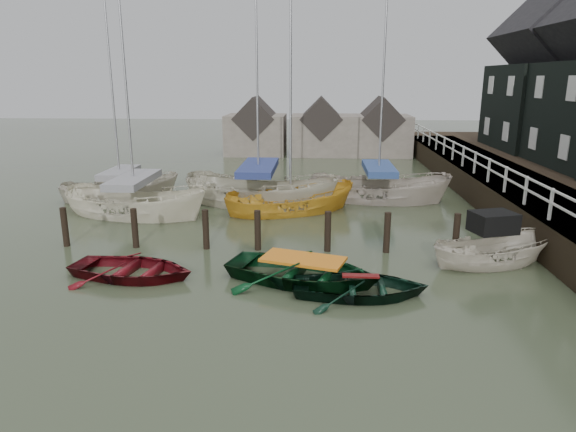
# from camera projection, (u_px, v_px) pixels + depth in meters

# --- Properties ---
(ground) EXTENTS (120.00, 120.00, 0.00)m
(ground) POSITION_uv_depth(u_px,v_px,m) (287.00, 284.00, 14.80)
(ground) COLOR #323A25
(ground) RESTS_ON ground
(pier) EXTENTS (3.04, 32.00, 2.70)m
(pier) POSITION_uv_depth(u_px,v_px,m) (505.00, 191.00, 23.71)
(pier) COLOR black
(pier) RESTS_ON ground
(mooring_pilings) EXTENTS (13.72, 0.22, 1.80)m
(mooring_pilings) POSITION_uv_depth(u_px,v_px,m) (260.00, 236.00, 17.62)
(mooring_pilings) COLOR black
(mooring_pilings) RESTS_ON ground
(far_sheds) EXTENTS (14.00, 4.08, 4.39)m
(far_sheds) POSITION_uv_depth(u_px,v_px,m) (319.00, 130.00, 39.32)
(far_sheds) COLOR #665B51
(far_sheds) RESTS_ON ground
(rowboat_red) EXTENTS (4.17, 3.29, 0.78)m
(rowboat_red) POSITION_uv_depth(u_px,v_px,m) (133.00, 277.00, 15.33)
(rowboat_red) COLOR #590C13
(rowboat_red) RESTS_ON ground
(rowboat_green) EXTENTS (5.31, 4.46, 0.94)m
(rowboat_green) POSITION_uv_depth(u_px,v_px,m) (303.00, 282.00, 14.98)
(rowboat_green) COLOR black
(rowboat_green) RESTS_ON ground
(rowboat_dkgreen) EXTENTS (3.70, 2.64, 0.76)m
(rowboat_dkgreen) POSITION_uv_depth(u_px,v_px,m) (360.00, 295.00, 14.05)
(rowboat_dkgreen) COLOR black
(rowboat_dkgreen) RESTS_ON ground
(motorboat) EXTENTS (4.38, 2.67, 2.46)m
(motorboat) POSITION_uv_depth(u_px,v_px,m) (491.00, 261.00, 16.36)
(motorboat) COLOR beige
(motorboat) RESTS_ON ground
(sailboat_a) EXTENTS (7.17, 4.04, 12.22)m
(sailboat_a) POSITION_uv_depth(u_px,v_px,m) (136.00, 214.00, 22.20)
(sailboat_a) COLOR silver
(sailboat_a) RESTS_ON ground
(sailboat_b) EXTENTS (8.24, 5.29, 11.82)m
(sailboat_b) POSITION_uv_depth(u_px,v_px,m) (259.00, 204.00, 23.99)
(sailboat_b) COLOR beige
(sailboat_b) RESTS_ON ground
(sailboat_c) EXTENTS (6.36, 4.21, 10.22)m
(sailboat_c) POSITION_uv_depth(u_px,v_px,m) (290.00, 211.00, 22.77)
(sailboat_c) COLOR gold
(sailboat_c) RESTS_ON ground
(sailboat_d) EXTENTS (7.11, 3.63, 12.55)m
(sailboat_d) POSITION_uv_depth(u_px,v_px,m) (378.00, 199.00, 24.89)
(sailboat_d) COLOR #BAAC9E
(sailboat_d) RESTS_ON ground
(sailboat_e) EXTENTS (5.97, 4.15, 10.50)m
(sailboat_e) POSITION_uv_depth(u_px,v_px,m) (121.00, 198.00, 25.15)
(sailboat_e) COLOR #BAB19F
(sailboat_e) RESTS_ON ground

